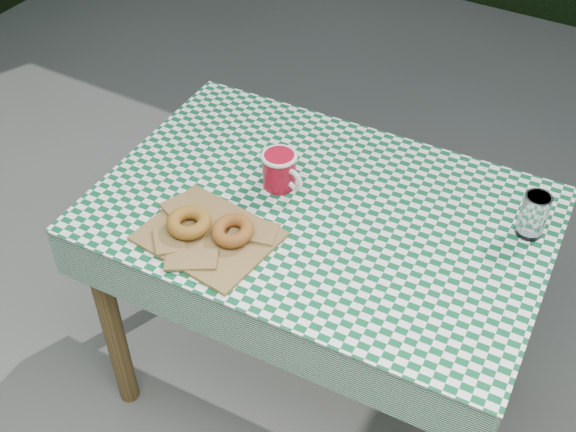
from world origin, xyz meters
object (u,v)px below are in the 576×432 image
Objects in this scene: table at (316,306)px; paper_bag at (209,235)px; coffee_mug at (279,170)px; drinking_glass at (533,215)px.

table is 3.64× the size of paper_bag.
paper_bag is (-0.19, -0.23, 0.39)m from table.
coffee_mug is 1.50× the size of drinking_glass.
table is at bearing -159.79° from drinking_glass.
table is 9.55× the size of drinking_glass.
drinking_glass reaches higher than table.
coffee_mug reaches higher than paper_bag.
coffee_mug is at bearing 164.85° from table.
paper_bag is at bearing -82.73° from coffee_mug.
drinking_glass reaches higher than paper_bag.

